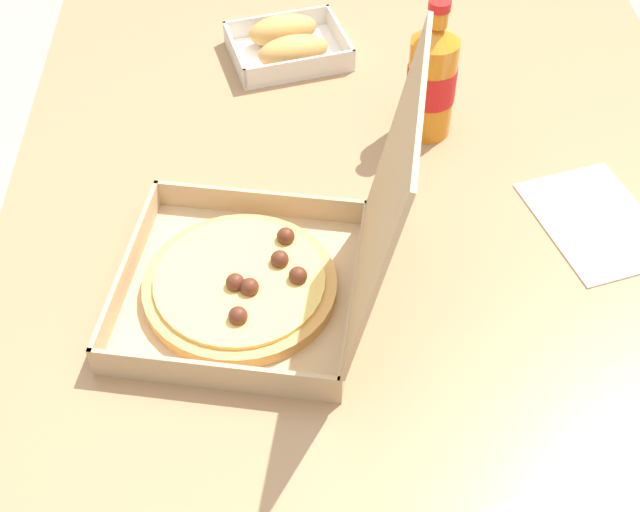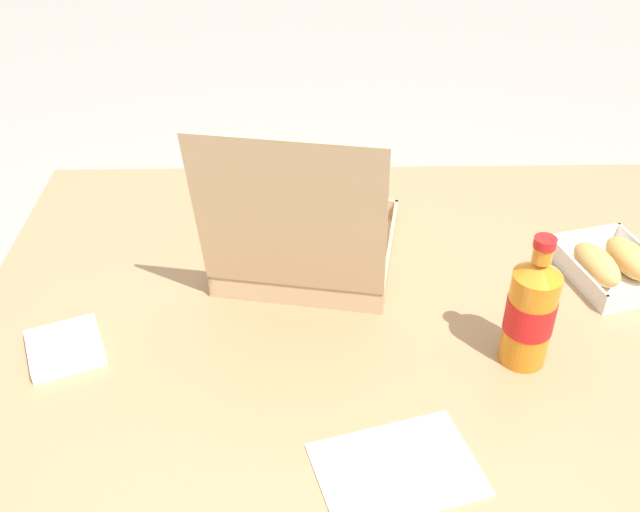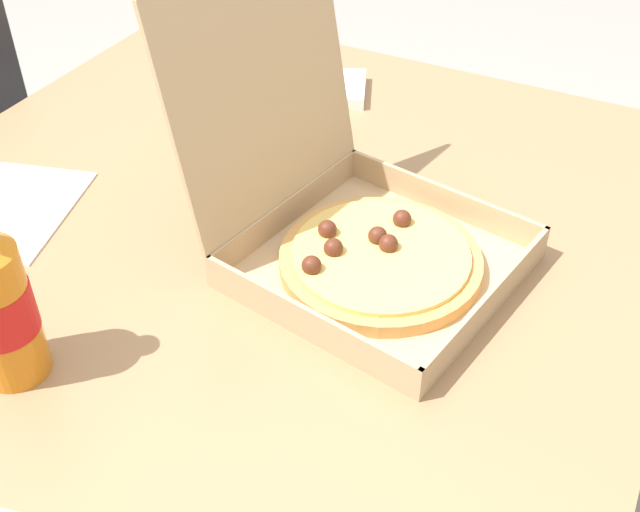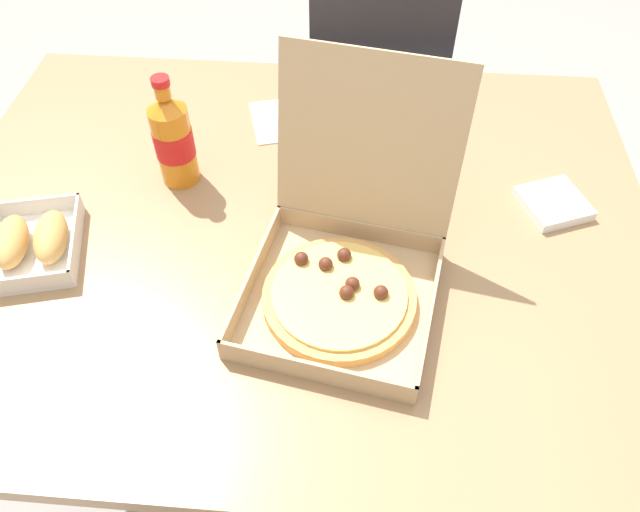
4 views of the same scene
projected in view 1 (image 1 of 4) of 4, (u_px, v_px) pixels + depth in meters
ground_plane at (358, 489)px, 1.72m from camera, size 10.00×10.00×0.00m
dining_table at (372, 267)px, 1.26m from camera, size 1.33×1.05×0.71m
pizza_box_open at (265, 271)px, 1.10m from camera, size 0.36×0.41×0.34m
bread_side_box at (288, 43)px, 1.49m from camera, size 0.19×0.22×0.06m
cola_bottle at (432, 79)px, 1.30m from camera, size 0.07×0.07×0.22m
paper_menu at (596, 222)px, 1.23m from camera, size 0.24×0.20×0.00m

